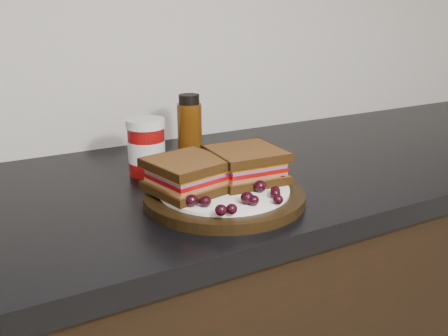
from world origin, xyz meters
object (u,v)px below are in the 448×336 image
at_px(oil_bottle, 190,128).
at_px(sandwich_left, 187,175).
at_px(condiment_jar, 146,147).
at_px(plate, 224,196).

bearing_deg(oil_bottle, sandwich_left, -116.55).
bearing_deg(condiment_jar, oil_bottle, 18.31).
height_order(sandwich_left, condiment_jar, condiment_jar).
bearing_deg(condiment_jar, sandwich_left, -88.69).
bearing_deg(oil_bottle, plate, -101.84).
distance_m(plate, oil_bottle, 0.25).
xyz_separation_m(plate, oil_bottle, (0.05, 0.24, 0.06)).
relative_size(sandwich_left, condiment_jar, 1.07).
height_order(sandwich_left, oil_bottle, oil_bottle).
height_order(plate, oil_bottle, oil_bottle).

